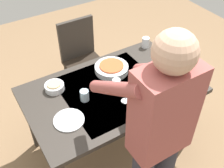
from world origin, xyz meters
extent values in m
plane|color=#846647|center=(0.00, 0.00, 0.00)|extent=(6.00, 6.00, 0.00)
cube|color=#332D28|center=(0.00, 0.00, 0.72)|extent=(1.44, 0.89, 0.04)
cube|color=#B2B7C1|center=(0.00, 0.00, 0.74)|extent=(0.79, 0.76, 0.00)
cylinder|color=#332D28|center=(-0.65, -0.37, 0.35)|extent=(0.06, 0.06, 0.70)
cylinder|color=#332D28|center=(0.65, -0.37, 0.35)|extent=(0.06, 0.06, 0.70)
cylinder|color=#332D28|center=(-0.65, 0.37, 0.35)|extent=(0.06, 0.06, 0.70)
cube|color=black|center=(-0.12, -0.74, 0.45)|extent=(0.40, 0.40, 0.04)
cube|color=#332D28|center=(-0.12, -0.92, 0.70)|extent=(0.40, 0.04, 0.45)
cylinder|color=#332D28|center=(-0.29, -0.91, 0.23)|extent=(0.04, 0.04, 0.43)
cylinder|color=#332D28|center=(0.05, -0.91, 0.23)|extent=(0.04, 0.04, 0.43)
cylinder|color=#332D28|center=(-0.29, -0.57, 0.23)|extent=(0.04, 0.04, 0.43)
cylinder|color=#332D28|center=(0.05, -0.57, 0.23)|extent=(0.04, 0.04, 0.43)
cube|color=#9E4C47|center=(0.11, 0.72, 1.18)|extent=(0.36, 0.20, 0.60)
sphere|color=tan|center=(0.11, 0.72, 1.58)|extent=(0.22, 0.22, 0.22)
cylinder|color=#9E4C47|center=(0.28, 0.49, 1.25)|extent=(0.08, 0.52, 0.40)
cylinder|color=#9E4C47|center=(-0.06, 0.49, 1.25)|extent=(0.08, 0.52, 0.40)
cylinder|color=black|center=(-0.15, 0.36, 0.84)|extent=(0.07, 0.07, 0.20)
cylinder|color=black|center=(-0.15, 0.36, 0.98)|extent=(0.03, 0.03, 0.08)
cylinder|color=black|center=(-0.15, 0.36, 1.03)|extent=(0.03, 0.03, 0.02)
cylinder|color=white|center=(-0.38, 0.19, 0.74)|extent=(0.06, 0.06, 0.01)
cylinder|color=white|center=(-0.38, 0.19, 0.78)|extent=(0.01, 0.01, 0.07)
cone|color=white|center=(-0.38, 0.19, 0.85)|extent=(0.07, 0.07, 0.07)
cylinder|color=maroon|center=(-0.38, 0.19, 0.83)|extent=(0.03, 0.03, 0.03)
cylinder|color=white|center=(-0.01, 0.18, 0.74)|extent=(0.06, 0.06, 0.01)
cylinder|color=white|center=(-0.01, 0.18, 0.78)|extent=(0.01, 0.01, 0.07)
cone|color=white|center=(-0.01, 0.18, 0.85)|extent=(0.07, 0.07, 0.07)
cylinder|color=beige|center=(-0.01, 0.18, 0.83)|extent=(0.03, 0.03, 0.03)
cylinder|color=silver|center=(-0.03, 0.02, 0.79)|extent=(0.07, 0.07, 0.09)
cylinder|color=silver|center=(0.25, 0.00, 0.79)|extent=(0.07, 0.07, 0.09)
cylinder|color=silver|center=(-0.45, 0.04, 0.79)|extent=(0.08, 0.08, 0.10)
cylinder|color=silver|center=(-0.61, -0.35, 0.79)|extent=(0.07, 0.07, 0.11)
cylinder|color=silver|center=(-0.12, -0.20, 0.77)|extent=(0.30, 0.30, 0.05)
cylinder|color=#C6562D|center=(-0.12, -0.20, 0.79)|extent=(0.22, 0.22, 0.03)
cylinder|color=silver|center=(-0.54, 0.19, 0.77)|extent=(0.18, 0.18, 0.05)
cylinder|color=#4C843D|center=(-0.54, 0.19, 0.79)|extent=(0.13, 0.13, 0.03)
cylinder|color=silver|center=(0.41, -0.24, 0.77)|extent=(0.16, 0.16, 0.05)
cylinder|color=tan|center=(0.41, -0.24, 0.79)|extent=(0.12, 0.12, 0.03)
cylinder|color=silver|center=(0.46, 0.13, 0.75)|extent=(0.23, 0.23, 0.01)
cube|color=silver|center=(-0.22, 0.16, 0.74)|extent=(0.04, 0.20, 0.00)
camera|label=1|loc=(0.89, 1.45, 2.29)|focal=44.15mm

